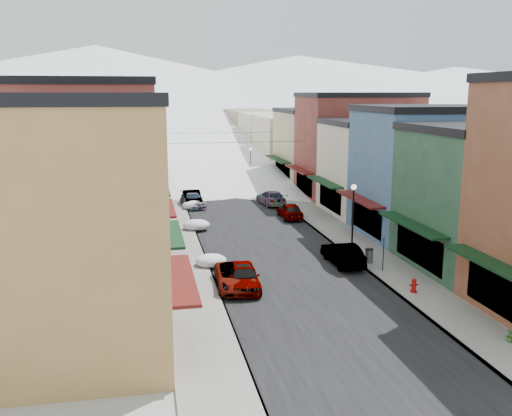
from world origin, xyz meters
name	(u,v)px	position (x,y,z in m)	size (l,w,h in m)	color
ground	(370,369)	(0.00, 0.00, 0.00)	(600.00, 600.00, 0.00)	gray
road	(209,174)	(0.00, 60.00, 0.01)	(10.00, 160.00, 0.01)	black
sidewalk_left	(162,175)	(-6.60, 60.00, 0.07)	(3.20, 160.00, 0.15)	gray
sidewalk_right	(254,172)	(6.60, 60.00, 0.07)	(3.20, 160.00, 0.15)	gray
curb_left	(173,174)	(-5.05, 60.00, 0.07)	(0.10, 160.00, 0.15)	slate
curb_right	(243,172)	(5.05, 60.00, 0.07)	(0.10, 160.00, 0.15)	slate
bldg_l_yellow	(48,229)	(-13.19, 4.00, 5.76)	(11.30, 8.70, 11.50)	#A6783D
bldg_l_cream	(72,212)	(-13.19, 12.50, 4.76)	(11.30, 8.20, 9.50)	beige
bldg_l_brick_near	(77,168)	(-13.69, 20.50, 6.26)	(12.30, 8.20, 12.50)	maroon
bldg_l_grayblue	(95,176)	(-13.19, 29.00, 4.51)	(11.30, 9.20, 9.00)	gray
bldg_l_brick_far	(91,154)	(-14.19, 38.00, 5.51)	(13.30, 9.20, 11.00)	brown
bldg_l_tan	(107,149)	(-13.19, 48.00, 5.01)	(11.30, 11.20, 10.00)	tan
bldg_r_green	(492,198)	(13.19, 12.00, 4.76)	(11.30, 9.20, 9.50)	#234930
bldg_r_blue	(426,172)	(13.19, 21.00, 5.26)	(11.30, 9.20, 10.50)	#3D628A
bldg_r_cream	(385,167)	(13.69, 30.00, 4.51)	(12.30, 9.20, 9.00)	beige
bldg_r_brick_far	(357,145)	(14.19, 39.00, 5.76)	(13.30, 9.20, 11.50)	maroon
bldg_r_tan	(321,146)	(13.19, 49.00, 4.76)	(11.30, 11.20, 9.50)	tan
distant_blocks	(194,135)	(0.00, 83.00, 4.00)	(34.00, 55.00, 8.00)	gray
mountain_ridge	(120,86)	(-19.47, 277.18, 14.36)	(670.00, 340.00, 34.00)	silver
overhead_cables	(220,137)	(0.00, 47.50, 6.20)	(16.40, 15.04, 0.04)	black
car_white_suv	(235,277)	(-3.94, 11.24, 0.69)	(2.28, 4.94, 1.37)	silver
car_silver_sedan	(243,276)	(-3.50, 10.97, 0.77)	(1.81, 4.50, 1.53)	#A6AAAE
car_dark_hatch	(192,198)	(-4.30, 36.99, 0.77)	(1.64, 4.70, 1.55)	black
car_silver_wagon	(193,200)	(-4.30, 36.41, 0.71)	(2.00, 4.92, 1.43)	#AEAFB7
car_green_sedan	(343,254)	(3.93, 14.43, 0.76)	(1.62, 4.64, 1.53)	black
car_gray_suv	(290,211)	(4.08, 29.19, 0.74)	(1.76, 4.36, 1.49)	#A0A2A9
car_black_sedan	(271,198)	(3.80, 35.92, 0.74)	(2.08, 5.11, 1.48)	black
car_lane_silver	(198,175)	(-2.20, 53.28, 0.81)	(1.90, 4.73, 1.61)	gray
car_lane_white	(211,157)	(2.20, 75.04, 0.73)	(2.41, 5.23, 1.45)	silver
fire_hydrant	(414,286)	(5.99, 8.07, 0.53)	(0.49, 0.37, 0.84)	#A60A08
parking_sign	(383,252)	(5.87, 12.20, 1.44)	(0.07, 0.30, 2.20)	black
trash_can	(369,256)	(5.71, 14.10, 0.64)	(0.57, 0.57, 0.96)	slate
streetlamp_near	(353,209)	(5.74, 17.46, 3.21)	(0.40, 0.40, 4.85)	black
streetlamp_far	(250,159)	(5.20, 55.00, 2.65)	(0.33, 0.33, 3.97)	black
planter_far	(510,336)	(7.27, 1.00, 0.43)	(0.32, 0.32, 0.57)	#37642D
snow_pile_near	(211,261)	(-4.88, 15.72, 0.42)	(2.10, 2.49, 0.89)	white
snow_pile_mid	(196,225)	(-4.88, 26.22, 0.46)	(2.25, 2.59, 0.95)	white
snow_pile_far	(193,205)	(-4.36, 35.05, 0.44)	(2.18, 2.54, 0.92)	white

